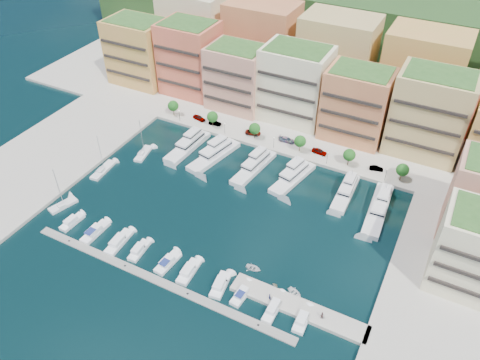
{
  "coord_description": "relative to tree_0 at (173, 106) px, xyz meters",
  "views": [
    {
      "loc": [
        47.48,
        -83.78,
        88.13
      ],
      "look_at": [
        0.8,
        6.12,
        6.0
      ],
      "focal_mm": 35.0,
      "sensor_mm": 36.0,
      "label": 1
    }
  ],
  "objects": [
    {
      "name": "ground",
      "position": [
        40.0,
        -33.5,
        -4.74
      ],
      "size": [
        400.0,
        400.0,
        0.0
      ],
      "primitive_type": "plane",
      "color": "black",
      "rests_on": "ground"
    },
    {
      "name": "north_quay",
      "position": [
        40.0,
        28.5,
        -4.74
      ],
      "size": [
        220.0,
        64.0,
        2.0
      ],
      "primitive_type": "cube",
      "color": "#9E998E",
      "rests_on": "ground"
    },
    {
      "name": "east_quay",
      "position": [
        102.0,
        -41.5,
        -4.74
      ],
      "size": [
        34.0,
        76.0,
        2.0
      ],
      "primitive_type": "cube",
      "color": "#9E998E",
      "rests_on": "ground"
    },
    {
      "name": "west_quay",
      "position": [
        -22.0,
        -41.5,
        -4.74
      ],
      "size": [
        34.0,
        76.0,
        2.0
      ],
      "primitive_type": "cube",
      "color": "#9E998E",
      "rests_on": "ground"
    },
    {
      "name": "hillside",
      "position": [
        40.0,
        76.5,
        -4.74
      ],
      "size": [
        240.0,
        40.0,
        58.0
      ],
      "primitive_type": "cube",
      "color": "#183315",
      "rests_on": "ground"
    },
    {
      "name": "south_pontoon",
      "position": [
        37.0,
        -63.5,
        -4.74
      ],
      "size": [
        72.0,
        2.2,
        0.35
      ],
      "primitive_type": "cube",
      "color": "gray",
      "rests_on": "ground"
    },
    {
      "name": "finger_pier",
      "position": [
        70.0,
        -55.5,
        -4.74
      ],
      "size": [
        32.0,
        5.0,
        2.0
      ],
      "primitive_type": "cube",
      "color": "#9E998E",
      "rests_on": "ground"
    },
    {
      "name": "apartment_0",
      "position": [
        -26.0,
        16.49,
        8.57
      ],
      "size": [
        22.0,
        16.5,
        24.8
      ],
      "color": "#CF8A4B",
      "rests_on": "north_quay"
    },
    {
      "name": "apartment_1",
      "position": [
        -4.0,
        18.49,
        9.57
      ],
      "size": [
        20.0,
        16.5,
        26.8
      ],
      "color": "#DB5C49",
      "rests_on": "north_quay"
    },
    {
      "name": "apartment_2",
      "position": [
        17.0,
        16.49,
        7.57
      ],
      "size": [
        20.0,
        15.5,
        22.8
      ],
      "color": "tan",
      "rests_on": "north_quay"
    },
    {
      "name": "apartment_3",
      "position": [
        38.0,
        18.49,
        9.07
      ],
      "size": [
        22.0,
        16.5,
        25.8
      ],
      "color": "#F2EABB",
      "rests_on": "north_quay"
    },
    {
      "name": "apartment_4",
      "position": [
        60.0,
        16.49,
        8.07
      ],
      "size": [
        20.0,
        15.5,
        23.8
      ],
      "color": "#D78850",
      "rests_on": "north_quay"
    },
    {
      "name": "apartment_5",
      "position": [
        82.0,
        18.49,
        9.57
      ],
      "size": [
        22.0,
        16.5,
        26.8
      ],
      "color": "tan",
      "rests_on": "north_quay"
    },
    {
      "name": "apartment_east_b",
      "position": [
        102.0,
        -31.51,
        6.57
      ],
      "size": [
        18.0,
        14.5,
        20.8
      ],
      "color": "#F2EABB",
      "rests_on": "east_quay"
    },
    {
      "name": "backblock_0",
      "position": [
        -15.0,
        40.5,
        11.26
      ],
      "size": [
        26.0,
        18.0,
        30.0
      ],
      "primitive_type": "cube",
      "color": "#F2EABB",
      "rests_on": "north_quay"
    },
    {
      "name": "backblock_1",
      "position": [
        15.0,
        40.5,
        11.26
      ],
      "size": [
        26.0,
        18.0,
        30.0
      ],
      "primitive_type": "cube",
      "color": "#D78850",
      "rests_on": "north_quay"
    },
    {
      "name": "backblock_2",
      "position": [
        45.0,
        40.5,
        11.26
      ],
      "size": [
        26.0,
        18.0,
        30.0
      ],
      "primitive_type": "cube",
      "color": "tan",
      "rests_on": "north_quay"
    },
    {
      "name": "backblock_3",
      "position": [
        75.0,
        40.5,
        11.26
      ],
      "size": [
        26.0,
        18.0,
        30.0
      ],
      "primitive_type": "cube",
      "color": "#CF8A4B",
      "rests_on": "north_quay"
    },
    {
      "name": "tree_0",
      "position": [
        0.0,
        0.0,
        0.0
      ],
      "size": [
        3.8,
        3.8,
        5.65
      ],
      "color": "#473323",
      "rests_on": "north_quay"
    },
    {
      "name": "tree_1",
      "position": [
        16.0,
        0.0,
        0.0
      ],
      "size": [
        3.8,
        3.8,
        5.65
      ],
      "color": "#473323",
      "rests_on": "north_quay"
    },
    {
      "name": "tree_2",
      "position": [
        32.0,
        0.0,
        0.0
      ],
      "size": [
        3.8,
        3.8,
        5.65
      ],
      "color": "#473323",
      "rests_on": "north_quay"
    },
    {
      "name": "tree_3",
      "position": [
        48.0,
        0.0,
        0.0
      ],
      "size": [
        3.8,
        3.8,
        5.65
      ],
      "color": "#473323",
      "rests_on": "north_quay"
    },
    {
      "name": "tree_4",
      "position": [
        64.0,
        0.0,
        0.0
      ],
      "size": [
        3.8,
        3.8,
        5.65
      ],
      "color": "#473323",
      "rests_on": "north_quay"
    },
    {
      "name": "tree_5",
      "position": [
        80.0,
        0.0,
        0.0
      ],
      "size": [
        3.8,
        3.8,
        5.65
      ],
      "color": "#473323",
      "rests_on": "north_quay"
    },
    {
      "name": "lamppost_0",
      "position": [
        4.0,
        -2.3,
        -0.92
      ],
      "size": [
        0.3,
        0.3,
        4.2
      ],
      "color": "black",
      "rests_on": "north_quay"
    },
    {
      "name": "lamppost_1",
      "position": [
        22.0,
        -2.3,
        -0.92
      ],
      "size": [
        0.3,
        0.3,
        4.2
      ],
      "color": "black",
      "rests_on": "north_quay"
    },
    {
      "name": "lamppost_2",
      "position": [
        40.0,
        -2.3,
        -0.92
      ],
      "size": [
        0.3,
        0.3,
        4.2
      ],
      "color": "black",
      "rests_on": "north_quay"
    },
    {
      "name": "lamppost_3",
      "position": [
        58.0,
        -2.3,
        -0.92
      ],
      "size": [
        0.3,
        0.3,
        4.2
      ],
      "color": "black",
      "rests_on": "north_quay"
    },
    {
      "name": "lamppost_4",
      "position": [
        76.0,
        -2.3,
        -0.92
      ],
      "size": [
        0.3,
        0.3,
        4.2
      ],
      "color": "black",
      "rests_on": "north_quay"
    },
    {
      "name": "yacht_1",
      "position": [
        14.79,
        -13.6,
        -3.65
      ],
      "size": [
        6.11,
        20.01,
        7.3
      ],
      "color": "silver",
      "rests_on": "ground"
    },
    {
      "name": "yacht_2",
      "position": [
        24.92,
        -13.93,
        -3.53
      ],
      "size": [
        9.06,
        21.17,
        7.3
      ],
      "color": "silver",
      "rests_on": "ground"
    },
    {
      "name": "yacht_3",
      "position": [
        38.83,
        -13.67,
        -3.53
      ],
      "size": [
        6.76,
        20.4,
        7.3
      ],
      "color": "silver",
      "rests_on": "ground"
    },
    {
      "name": "yacht_4",
      "position": [
        51.4,
        -13.08,
        -3.65
      ],
      "size": [
        8.39,
        19.19,
        7.3
      ],
      "color": "silver",
      "rests_on": "ground"
    },
    {
      "name": "yacht_5",
      "position": [
        67.43,
        -12.41,
        -3.53
      ],
      "size": [
        4.55,
        17.38,
        7.3
      ],
      "color": "silver",
      "rests_on": "ground"
    },
    {
      "name": "yacht_6",
      "position": [
        77.56,
        -14.86,
        -3.53
      ],
      "size": [
        5.94,
        22.85,
        7.3
      ],
      "color": "silver",
      "rests_on": "ground"
    },
    {
      "name": "cruiser_0",
      "position": [
        6.01,
        -58.08,
        -4.2
      ],
      "size": [
        2.86,
        7.34,
        2.55
      ],
      "color": "white",
      "rests_on": "ground"
    },
    {
      "name": "cruiser_1",
      "position": [
        13.98,
        -58.12,
        -4.17
      ],
      "size": [
        2.91,
        8.85,
        2.66
      ],
      "color": "white",
      "rests_on": "ground"
    },
    {
      "name": "cruiser_2",
      "position": [
        21.79,
        -58.1,
        -4.2
      ],
      "size": [
        3.38,
        9.33,
        2.55
      ],
      "color": "white",
      "rests_on": "ground"
    },
    {
      "name": "cruiser_3",
      "position": [
        28.19,
        -58.08,
        -4.2
      ],
      "size": [
        3.04,
        7.44,
        2.55
      ],
      "color": "white",
      "rests_on": "ground"
    },
    {
      "name": "cruiser_4",
      "position": [
        36.82,
        -58.1,
        -4.17
      ],
      "size": [
        3.36,
        7.96,
        2.66
      ],
      "color": "white",
      "rests_on": "ground"
    },
    {
      "name": "cruiser_5",
      "position": [
        42.88,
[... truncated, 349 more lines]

